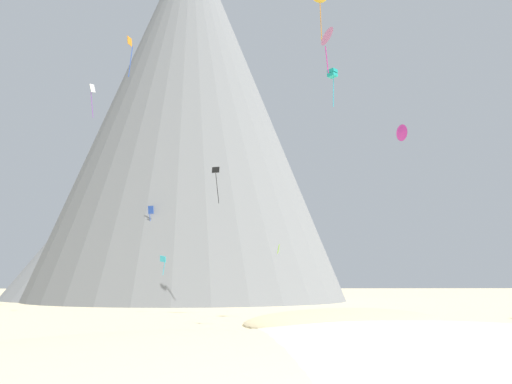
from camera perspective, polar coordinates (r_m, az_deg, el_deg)
name	(u,v)px	position (r m, az deg, el deg)	size (l,w,h in m)	color
ground_plane	(343,362)	(31.49, 7.69, -14.60)	(400.00, 400.00, 0.00)	#CCBA8E
dune_foreground_left	(346,322)	(58.59, 7.88, -11.28)	(23.76, 16.15, 2.30)	#C6B284
dune_midground	(415,368)	(30.20, 13.82, -14.76)	(26.57, 19.86, 3.87)	beige
dune_back_low	(199,375)	(27.47, -5.06, -15.70)	(27.68, 18.03, 3.38)	#CCBA8E
bush_far_right	(407,336)	(42.85, 13.14, -12.26)	(1.31, 1.31, 0.46)	#568442
bush_ridge_crest	(409,326)	(52.49, 13.26, -11.35)	(2.70, 2.70, 0.45)	#568442
bush_far_left	(253,346)	(34.05, -0.31, -13.37)	(1.55, 1.55, 0.90)	#568442
rock_massif	(180,140)	(116.83, -6.67, 4.52)	(71.67, 67.61, 66.87)	slate
kite_black_mid	(216,176)	(83.88, -3.51, 1.39)	(1.01, 0.55, 4.77)	black
kite_orange_high	(130,47)	(78.59, -11.02, 12.39)	(0.64, 1.01, 4.84)	orange
kite_cyan_low	(163,261)	(75.88, -8.16, -6.01)	(0.74, 0.80, 2.27)	#33BCDB
kite_teal_mid	(332,74)	(65.83, 6.73, 10.25)	(1.12, 1.12, 3.81)	teal
kite_lime_low	(278,249)	(56.64, 1.98, -5.04)	(0.21, 0.63, 0.81)	#8CD133
kite_white_high	(92,92)	(95.64, -14.19, 8.51)	(0.66, 1.14, 4.93)	white
kite_magenta_mid	(401,133)	(80.72, 12.65, 5.11)	(1.08, 1.92, 2.03)	#D1339E
kite_blue_low	(151,214)	(91.20, -9.23, -1.92)	(0.85, 0.42, 4.27)	blue
kite_pink_mid	(328,37)	(55.97, 6.37, 13.36)	(1.42, 1.91, 3.96)	pink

